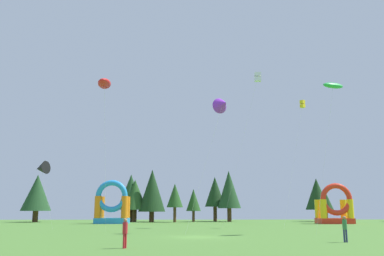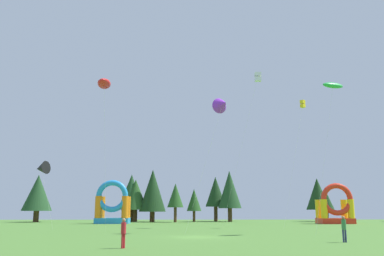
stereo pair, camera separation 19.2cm
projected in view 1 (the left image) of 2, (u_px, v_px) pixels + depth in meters
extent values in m
plane|color=#47752D|center=(198.00, 237.00, 34.84)|extent=(120.00, 120.00, 0.00)
cone|color=black|center=(41.00, 168.00, 46.88)|extent=(1.95, 1.95, 1.62)
cylinder|color=silver|center=(47.00, 199.00, 47.42)|extent=(1.03, 2.43, 6.87)
ellipsoid|color=green|center=(333.00, 86.00, 42.16)|extent=(3.00, 2.44, 1.06)
cylinder|color=silver|center=(325.00, 156.00, 39.75)|extent=(3.25, 1.96, 14.66)
cube|color=white|center=(258.00, 79.00, 57.16)|extent=(0.90, 0.90, 0.55)
cube|color=white|center=(258.00, 75.00, 57.29)|extent=(0.90, 0.90, 0.55)
cylinder|color=silver|center=(241.00, 150.00, 55.39)|extent=(5.18, 0.40, 20.24)
cone|color=purple|center=(223.00, 104.00, 43.56)|extent=(2.09, 2.01, 1.67)
cylinder|color=silver|center=(205.00, 166.00, 41.48)|extent=(3.92, 1.54, 13.14)
cube|color=yellow|center=(303.00, 106.00, 55.49)|extent=(0.72, 0.72, 0.45)
cube|color=yellow|center=(302.00, 102.00, 55.59)|extent=(0.72, 0.72, 0.45)
cylinder|color=silver|center=(294.00, 163.00, 52.56)|extent=(3.92, 2.80, 16.15)
ellipsoid|color=red|center=(104.00, 84.00, 43.61)|extent=(1.59, 3.67, 1.26)
cylinder|color=silver|center=(105.00, 159.00, 45.00)|extent=(0.26, 5.84, 15.28)
cylinder|color=#B21E26|center=(126.00, 241.00, 24.97)|extent=(0.17, 0.17, 0.86)
cylinder|color=#B21E26|center=(124.00, 241.00, 24.83)|extent=(0.17, 0.17, 0.86)
cylinder|color=#B21E26|center=(125.00, 228.00, 25.05)|extent=(0.42, 0.42, 0.68)
sphere|color=#9E704C|center=(125.00, 220.00, 25.14)|extent=(0.23, 0.23, 0.23)
cylinder|color=navy|center=(344.00, 236.00, 29.40)|extent=(0.15, 0.15, 0.89)
cylinder|color=navy|center=(347.00, 236.00, 29.43)|extent=(0.15, 0.15, 0.89)
cylinder|color=#33723F|center=(345.00, 224.00, 29.57)|extent=(0.36, 0.36, 0.70)
sphere|color=#9E704C|center=(344.00, 218.00, 29.66)|extent=(0.24, 0.24, 0.24)
cube|color=#268CD8|center=(112.00, 221.00, 67.99)|extent=(5.40, 3.95, 0.89)
cylinder|color=orange|center=(98.00, 207.00, 66.96)|extent=(1.11, 1.11, 3.51)
cylinder|color=orange|center=(125.00, 207.00, 67.09)|extent=(1.11, 1.11, 3.51)
cylinder|color=orange|center=(101.00, 207.00, 69.74)|extent=(1.11, 1.11, 3.51)
cylinder|color=orange|center=(127.00, 207.00, 69.88)|extent=(1.11, 1.11, 3.51)
torus|color=#268CD8|center=(112.00, 196.00, 67.36)|extent=(5.18, 0.88, 5.18)
cube|color=red|center=(335.00, 221.00, 67.45)|extent=(5.38, 3.79, 0.86)
cylinder|color=yellow|center=(324.00, 209.00, 66.42)|extent=(1.06, 1.06, 3.01)
cylinder|color=yellow|center=(350.00, 209.00, 66.56)|extent=(1.06, 1.06, 3.01)
cylinder|color=yellow|center=(318.00, 209.00, 69.10)|extent=(1.06, 1.06, 3.01)
cylinder|color=yellow|center=(344.00, 209.00, 69.23)|extent=(1.06, 1.06, 3.01)
torus|color=red|center=(336.00, 199.00, 66.78)|extent=(5.17, 0.85, 5.17)
cylinder|color=#4C331E|center=(35.00, 216.00, 75.66)|extent=(0.98, 0.98, 2.01)
cone|color=#1E4221|center=(37.00, 193.00, 76.49)|extent=(5.43, 5.43, 6.61)
cylinder|color=#4C331E|center=(130.00, 216.00, 77.43)|extent=(0.89, 0.89, 2.23)
cone|color=#1E4221|center=(131.00, 192.00, 78.28)|extent=(4.92, 4.92, 6.58)
cylinder|color=#4C331E|center=(134.00, 216.00, 76.92)|extent=(0.84, 0.84, 2.21)
cone|color=#234C1E|center=(135.00, 195.00, 77.67)|extent=(4.68, 4.68, 5.59)
cylinder|color=#4C331E|center=(152.00, 217.00, 76.45)|extent=(0.90, 0.90, 1.86)
cone|color=#193819|center=(152.00, 190.00, 77.38)|extent=(5.00, 5.00, 7.80)
cylinder|color=#4C331E|center=(175.00, 215.00, 74.54)|extent=(0.53, 0.53, 2.63)
cone|color=#234C1E|center=(175.00, 195.00, 75.21)|extent=(2.96, 2.96, 4.29)
cylinder|color=#4C331E|center=(193.00, 216.00, 76.85)|extent=(0.49, 0.49, 1.97)
cone|color=#234C1E|center=(193.00, 200.00, 77.44)|extent=(2.74, 2.74, 4.07)
cylinder|color=#4C331E|center=(215.00, 214.00, 80.34)|extent=(0.71, 0.71, 2.80)
cone|color=#193819|center=(215.00, 192.00, 81.17)|extent=(3.95, 3.95, 5.78)
cylinder|color=#4C331E|center=(229.00, 215.00, 78.19)|extent=(0.80, 0.80, 2.48)
cone|color=#1E4221|center=(229.00, 189.00, 79.11)|extent=(4.44, 4.44, 7.09)
cylinder|color=#4C331E|center=(318.00, 216.00, 80.14)|extent=(0.81, 0.81, 2.21)
cone|color=#193819|center=(317.00, 194.00, 80.93)|extent=(4.53, 4.53, 6.06)
cylinder|color=#4C331E|center=(326.00, 217.00, 79.49)|extent=(0.62, 0.62, 1.62)
cone|color=#193819|center=(325.00, 202.00, 80.06)|extent=(3.43, 3.43, 4.26)
cylinder|color=#4C331E|center=(326.00, 216.00, 79.94)|extent=(0.45, 0.45, 2.06)
cone|color=#234C1E|center=(325.00, 199.00, 80.55)|extent=(2.49, 2.49, 4.28)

